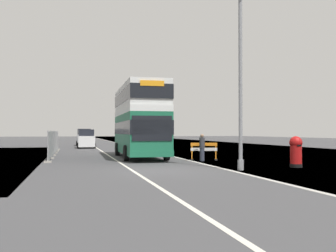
% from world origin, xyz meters
% --- Properties ---
extents(ground, '(140.00, 280.00, 0.10)m').
position_xyz_m(ground, '(0.65, 0.14, -0.05)').
color(ground, '#424244').
extents(double_decker_bus, '(3.04, 10.16, 5.02)m').
position_xyz_m(double_decker_bus, '(0.80, 9.24, 2.67)').
color(double_decker_bus, '#196042').
rests_on(double_decker_bus, ground).
extents(lamppost_foreground, '(0.29, 0.70, 8.64)m').
position_xyz_m(lamppost_foreground, '(3.93, -0.82, 4.09)').
color(lamppost_foreground, gray).
rests_on(lamppost_foreground, ground).
extents(red_pillar_postbox, '(0.66, 0.66, 1.60)m').
position_xyz_m(red_pillar_postbox, '(7.34, -0.11, 0.88)').
color(red_pillar_postbox, black).
rests_on(red_pillar_postbox, ground).
extents(roadworks_barrier, '(1.73, 0.78, 1.13)m').
position_xyz_m(roadworks_barrier, '(4.37, 5.65, 0.71)').
color(roadworks_barrier, orange).
rests_on(roadworks_barrier, ground).
extents(construction_site_fence, '(0.44, 17.20, 1.91)m').
position_xyz_m(construction_site_fence, '(-5.23, 14.46, 0.91)').
color(construction_site_fence, '#A8AAAD').
rests_on(construction_site_fence, ground).
extents(car_oncoming_near, '(1.98, 3.93, 2.09)m').
position_xyz_m(car_oncoming_near, '(-2.27, 26.44, 0.98)').
color(car_oncoming_near, silver).
rests_on(car_oncoming_near, ground).
extents(car_receding_mid, '(2.00, 4.04, 2.23)m').
position_xyz_m(car_receding_mid, '(-2.26, 34.86, 1.04)').
color(car_receding_mid, gray).
rests_on(car_receding_mid, ground).
extents(pedestrian_at_kerb, '(0.34, 0.34, 1.69)m').
position_xyz_m(pedestrian_at_kerb, '(4.05, 5.09, 0.85)').
color(pedestrian_at_kerb, '#2D3342').
rests_on(pedestrian_at_kerb, ground).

